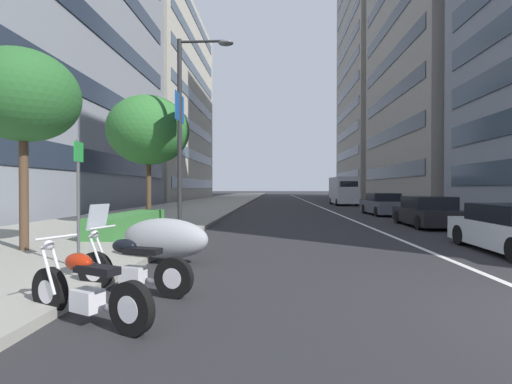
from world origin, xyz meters
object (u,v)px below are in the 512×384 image
at_px(car_mid_block_traffic, 383,205).
at_px(street_lamp_with_banners, 188,113).
at_px(motorcycle_far_end_row, 86,291).
at_px(car_lead_in_lane, 427,212).
at_px(motorcycle_by_sign_pole, 164,239).
at_px(street_tree_mid_sidewalk, 148,131).
at_px(motorcycle_second_in_row, 131,267).
at_px(street_tree_by_lamp_post, 23,96).
at_px(delivery_van_ahead, 343,190).
at_px(parking_sign_by_curb, 78,191).

height_order(car_mid_block_traffic, street_lamp_with_banners, street_lamp_with_banners).
bearing_deg(motorcycle_far_end_row, car_lead_in_lane, -102.56).
xyz_separation_m(motorcycle_by_sign_pole, street_tree_mid_sidewalk, (7.71, 3.08, 3.78)).
bearing_deg(street_tree_mid_sidewalk, motorcycle_second_in_row, -162.18).
height_order(street_lamp_with_banners, street_tree_mid_sidewalk, street_lamp_with_banners).
height_order(motorcycle_second_in_row, street_tree_by_lamp_post, street_tree_by_lamp_post).
distance_m(street_lamp_with_banners, street_tree_mid_sidewalk, 2.93).
distance_m(delivery_van_ahead, street_lamp_with_banners, 26.12).
distance_m(delivery_van_ahead, street_tree_mid_sidewalk, 25.45).
height_order(car_mid_block_traffic, street_tree_by_lamp_post, street_tree_by_lamp_post).
bearing_deg(street_lamp_with_banners, motorcycle_far_end_row, -174.17).
xyz_separation_m(motorcycle_second_in_row, street_tree_mid_sidewalk, (10.20, 3.28, 3.91)).
bearing_deg(motorcycle_second_in_row, street_lamp_with_banners, -67.97).
height_order(delivery_van_ahead, street_lamp_with_banners, street_lamp_with_banners).
relative_size(delivery_van_ahead, street_tree_mid_sidewalk, 0.90).
xyz_separation_m(parking_sign_by_curb, street_tree_mid_sidewalk, (8.98, 1.70, 2.65)).
distance_m(motorcycle_second_in_row, car_mid_block_traffic, 20.55).
bearing_deg(motorcycle_by_sign_pole, street_lamp_with_banners, -68.15).
bearing_deg(car_mid_block_traffic, car_lead_in_lane, 177.47).
height_order(motorcycle_second_in_row, car_lead_in_lane, motorcycle_second_in_row).
xyz_separation_m(motorcycle_far_end_row, street_lamp_with_banners, (9.69, 0.99, 4.32)).
bearing_deg(motorcycle_by_sign_pole, motorcycle_far_end_row, 105.86).
relative_size(motorcycle_by_sign_pole, street_lamp_with_banners, 0.31).
xyz_separation_m(motorcycle_far_end_row, motorcycle_second_in_row, (1.34, -0.05, 0.02)).
distance_m(motorcycle_far_end_row, delivery_van_ahead, 34.72).
height_order(street_lamp_with_banners, street_tree_by_lamp_post, street_lamp_with_banners).
distance_m(street_lamp_with_banners, street_tree_by_lamp_post, 6.03).
relative_size(motorcycle_far_end_row, motorcycle_by_sign_pole, 0.90).
distance_m(motorcycle_second_in_row, delivery_van_ahead, 33.42).
distance_m(delivery_van_ahead, street_tree_by_lamp_post, 32.00).
bearing_deg(delivery_van_ahead, motorcycle_second_in_row, 162.13).
bearing_deg(motorcycle_by_sign_pole, delivery_van_ahead, -94.58).
relative_size(motorcycle_by_sign_pole, delivery_van_ahead, 0.44).
relative_size(motorcycle_second_in_row, street_lamp_with_banners, 0.29).
distance_m(parking_sign_by_curb, street_lamp_with_banners, 7.76).
bearing_deg(car_mid_block_traffic, motorcycle_far_end_row, 152.53).
bearing_deg(motorcycle_by_sign_pole, street_tree_by_lamp_post, 3.58).
relative_size(car_lead_in_lane, street_tree_by_lamp_post, 0.83).
distance_m(motorcycle_far_end_row, car_lead_in_lane, 15.53).
distance_m(street_tree_by_lamp_post, street_tree_mid_sidewalk, 7.07).
xyz_separation_m(motorcycle_far_end_row, delivery_van_ahead, (33.36, -9.58, 1.11)).
xyz_separation_m(street_lamp_with_banners, street_tree_by_lamp_post, (-5.16, 3.07, -0.61)).
relative_size(motorcycle_far_end_row, motorcycle_second_in_row, 0.96).
distance_m(car_mid_block_traffic, street_lamp_with_banners, 15.02).
distance_m(car_mid_block_traffic, street_tree_mid_sidewalk, 15.55).
relative_size(motorcycle_second_in_row, street_tree_mid_sidewalk, 0.37).
bearing_deg(motorcycle_second_in_row, street_tree_by_lamp_post, -22.84).
height_order(motorcycle_by_sign_pole, car_mid_block_traffic, car_mid_block_traffic).
bearing_deg(motorcycle_second_in_row, motorcycle_by_sign_pole, -70.49).
distance_m(motorcycle_far_end_row, car_mid_block_traffic, 21.77).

